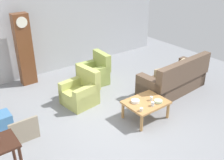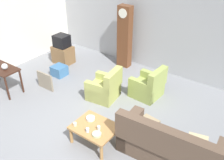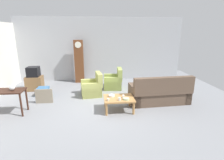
# 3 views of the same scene
# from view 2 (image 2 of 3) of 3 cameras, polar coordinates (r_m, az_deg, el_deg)

# --- Properties ---
(ground_plane) EXTENTS (10.40, 10.40, 0.00)m
(ground_plane) POSITION_cam_2_polar(r_m,az_deg,el_deg) (6.30, -4.69, -10.23)
(ground_plane) COLOR gray
(garage_door_wall) EXTENTS (8.40, 0.16, 3.20)m
(garage_door_wall) POSITION_cam_2_polar(r_m,az_deg,el_deg) (8.21, 11.43, 12.36)
(garage_door_wall) COLOR #ADAFB5
(garage_door_wall) RESTS_ON ground_plane
(couch_floral) EXTENTS (2.15, 1.01, 1.04)m
(couch_floral) POSITION_cam_2_polar(r_m,az_deg,el_deg) (5.40, 12.76, -14.51)
(couch_floral) COLOR brown
(couch_floral) RESTS_ON ground_plane
(armchair_olive_near) EXTENTS (0.88, 0.86, 0.92)m
(armchair_olive_near) POSITION_cam_2_polar(r_m,az_deg,el_deg) (7.05, -1.65, -1.95)
(armchair_olive_near) COLOR tan
(armchair_olive_near) RESTS_ON ground_plane
(armchair_olive_far) EXTENTS (0.84, 0.81, 0.92)m
(armchair_olive_far) POSITION_cam_2_polar(r_m,az_deg,el_deg) (7.20, 8.13, -1.53)
(armchair_olive_far) COLOR #9DAD56
(armchair_olive_far) RESTS_ON ground_plane
(coffee_table_wood) EXTENTS (0.96, 0.76, 0.45)m
(coffee_table_wood) POSITION_cam_2_polar(r_m,az_deg,el_deg) (5.64, -3.87, -10.87)
(coffee_table_wood) COLOR #B27F47
(coffee_table_wood) RESTS_ON ground_plane
(grandfather_clock) EXTENTS (0.44, 0.30, 2.10)m
(grandfather_clock) POSITION_cam_2_polar(r_m,az_deg,el_deg) (8.50, 2.86, 9.66)
(grandfather_clock) COLOR brown
(grandfather_clock) RESTS_ON ground_plane
(tv_stand_cabinet) EXTENTS (0.68, 0.52, 0.61)m
(tv_stand_cabinet) POSITION_cam_2_polar(r_m,az_deg,el_deg) (9.16, -10.94, 5.63)
(tv_stand_cabinet) COLOR brown
(tv_stand_cabinet) RESTS_ON ground_plane
(tv_crt) EXTENTS (0.48, 0.44, 0.42)m
(tv_crt) POSITION_cam_2_polar(r_m,az_deg,el_deg) (8.95, -11.27, 8.62)
(tv_crt) COLOR black
(tv_crt) RESTS_ON tv_stand_cabinet
(framed_picture_leaning) EXTENTS (0.60, 0.05, 0.53)m
(framed_picture_leaning) POSITION_cam_2_polar(r_m,az_deg,el_deg) (7.74, -14.84, -0.23)
(framed_picture_leaning) COLOR gray
(framed_picture_leaning) RESTS_ON ground_plane
(storage_box_blue) EXTENTS (0.43, 0.42, 0.33)m
(storage_box_blue) POSITION_cam_2_polar(r_m,az_deg,el_deg) (8.41, -11.78, 2.08)
(storage_box_blue) COLOR teal
(storage_box_blue) RESTS_ON ground_plane
(glass_dome_cloche) EXTENTS (0.17, 0.17, 0.17)m
(glass_dome_cloche) POSITION_cam_2_polar(r_m,az_deg,el_deg) (7.61, -23.05, 2.81)
(glass_dome_cloche) COLOR silver
(glass_dome_cloche) RESTS_ON console_table_dark
(cup_white_porcelain) EXTENTS (0.07, 0.07, 0.10)m
(cup_white_porcelain) POSITION_cam_2_polar(r_m,az_deg,el_deg) (5.48, -3.00, -10.75)
(cup_white_porcelain) COLOR white
(cup_white_porcelain) RESTS_ON coffee_table_wood
(cup_blue_rimmed) EXTENTS (0.07, 0.07, 0.10)m
(cup_blue_rimmed) POSITION_cam_2_polar(r_m,az_deg,el_deg) (5.44, -5.54, -11.19)
(cup_blue_rimmed) COLOR silver
(cup_blue_rimmed) RESTS_ON coffee_table_wood
(cup_cream_tall) EXTENTS (0.08, 0.08, 0.08)m
(cup_cream_tall) POSITION_cam_2_polar(r_m,az_deg,el_deg) (5.63, -8.34, -9.84)
(cup_cream_tall) COLOR beige
(cup_cream_tall) RESTS_ON coffee_table_wood
(bowl_white_stacked) EXTENTS (0.20, 0.20, 0.06)m
(bowl_white_stacked) POSITION_cam_2_polar(r_m,az_deg,el_deg) (5.76, -4.86, -8.62)
(bowl_white_stacked) COLOR white
(bowl_white_stacked) RESTS_ON coffee_table_wood
(bowl_shallow_green) EXTENTS (0.20, 0.20, 0.05)m
(bowl_shallow_green) POSITION_cam_2_polar(r_m,az_deg,el_deg) (5.37, -3.46, -12.12)
(bowl_shallow_green) COLOR #B2C69E
(bowl_shallow_green) RESTS_ON coffee_table_wood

